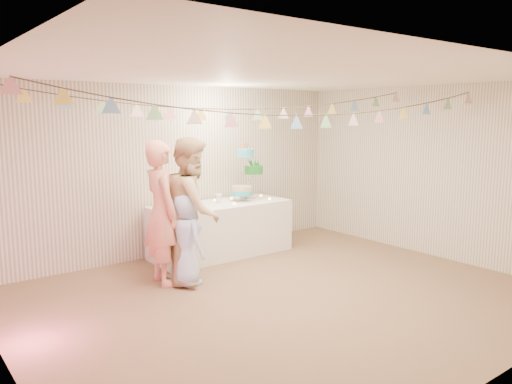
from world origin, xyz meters
TOP-DOWN VIEW (x-y plane):
  - floor at (0.00, 0.00)m, footprint 6.00×6.00m
  - ceiling at (0.00, 0.00)m, footprint 6.00×6.00m
  - back_wall at (0.00, 2.50)m, footprint 6.00×6.00m
  - front_wall at (0.00, -2.50)m, footprint 6.00×6.00m
  - right_wall at (3.00, 0.00)m, footprint 5.00×5.00m
  - table at (0.43, 1.99)m, footprint 2.16×0.86m
  - cake_stand at (0.98, 2.04)m, footprint 0.75×0.44m
  - cake_bottom at (0.83, 1.98)m, footprint 0.31×0.31m
  - cake_middle at (1.16, 2.13)m, footprint 0.27×0.27m
  - cake_top_tier at (0.92, 2.01)m, footprint 0.25×0.25m
  - platter at (-0.04, 1.94)m, footprint 0.32×0.32m
  - posy at (0.42, 2.04)m, footprint 0.13×0.13m
  - person_adult_a at (-0.91, 1.32)m, footprint 0.50×0.71m
  - person_adult_b at (-0.53, 1.20)m, footprint 1.11×1.16m
  - person_child at (-0.71, 1.08)m, footprint 0.44×0.62m
  - bunting_back at (0.00, 1.10)m, footprint 5.60×1.10m
  - bunting_front at (0.00, -0.20)m, footprint 5.60×0.90m
  - tealight_0 at (-0.37, 1.84)m, footprint 0.04×0.04m
  - tealight_1 at (0.08, 2.17)m, footprint 0.04×0.04m
  - tealight_2 at (0.53, 1.77)m, footprint 0.04×0.04m
  - tealight_3 at (0.78, 2.21)m, footprint 0.04×0.04m
  - tealight_4 at (1.25, 1.81)m, footprint 0.04×0.04m
  - tealight_5 at (1.33, 2.14)m, footprint 0.04×0.04m
  - tealight_6 at (0.47, 2.23)m, footprint 0.04×0.04m

SIDE VIEW (x-z plane):
  - floor at x=0.00m, z-range 0.00..0.00m
  - table at x=0.43m, z-range 0.00..0.81m
  - person_child at x=-0.71m, z-range 0.00..1.18m
  - platter at x=-0.04m, z-range 0.75..0.77m
  - tealight_0 at x=-0.37m, z-range 0.81..0.84m
  - tealight_1 at x=0.08m, z-range 0.81..0.84m
  - tealight_2 at x=0.53m, z-range 0.81..0.84m
  - tealight_3 at x=0.78m, z-range 0.81..0.84m
  - tealight_4 at x=1.25m, z-range 0.81..0.84m
  - tealight_5 at x=1.33m, z-range 0.81..0.84m
  - tealight_6 at x=0.47m, z-range 0.81..0.84m
  - posy at x=0.42m, z-range 0.75..0.90m
  - cake_bottom at x=0.83m, z-range 0.76..0.91m
  - person_adult_a at x=-0.91m, z-range 0.00..1.84m
  - person_adult_b at x=-0.53m, z-range 0.00..1.88m
  - cake_middle at x=1.16m, z-range 1.00..1.22m
  - cake_stand at x=0.98m, z-range 0.75..1.59m
  - back_wall at x=0.00m, z-range 1.30..1.30m
  - front_wall at x=0.00m, z-range 1.30..1.30m
  - right_wall at x=3.00m, z-range 1.30..1.30m
  - cake_top_tier at x=0.92m, z-range 1.28..1.47m
  - bunting_front at x=0.00m, z-range 2.14..2.50m
  - bunting_back at x=0.00m, z-range 2.15..2.55m
  - ceiling at x=0.00m, z-range 2.60..2.60m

